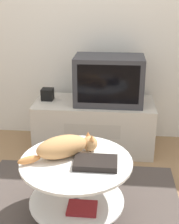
# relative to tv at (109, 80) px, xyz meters

# --- Properties ---
(ground_plane) EXTENTS (12.00, 12.00, 0.00)m
(ground_plane) POSITION_rel_tv_xyz_m (-0.19, -1.09, -0.71)
(ground_plane) COLOR #93704C
(wall_back) EXTENTS (8.00, 0.05, 2.60)m
(wall_back) POSITION_rel_tv_xyz_m (-0.19, 0.35, 0.59)
(wall_back) COLOR silver
(wall_back) RESTS_ON ground_plane
(rug) EXTENTS (1.53, 1.48, 0.02)m
(rug) POSITION_rel_tv_xyz_m (-0.19, -1.09, -0.70)
(rug) COLOR #4C423D
(rug) RESTS_ON ground_plane
(tv_stand) EXTENTS (1.14, 0.50, 0.48)m
(tv_stand) POSITION_rel_tv_xyz_m (-0.13, 0.01, -0.46)
(tv_stand) COLOR beige
(tv_stand) RESTS_ON ground_plane
(tv) EXTENTS (0.63, 0.37, 0.44)m
(tv) POSITION_rel_tv_xyz_m (0.00, 0.00, 0.00)
(tv) COLOR #333338
(tv) RESTS_ON tv_stand
(speaker) EXTENTS (0.11, 0.11, 0.11)m
(speaker) POSITION_rel_tv_xyz_m (-0.59, 0.04, -0.17)
(speaker) COLOR black
(speaker) RESTS_ON tv_stand
(coffee_table) EXTENTS (0.73, 0.73, 0.44)m
(coffee_table) POSITION_rel_tv_xyz_m (-0.17, -1.04, -0.40)
(coffee_table) COLOR #B2B2B7
(coffee_table) RESTS_ON rug
(dvd_box) EXTENTS (0.27, 0.17, 0.04)m
(dvd_box) POSITION_rel_tv_xyz_m (-0.04, -1.09, -0.23)
(dvd_box) COLOR black
(dvd_box) RESTS_ON coffee_table
(cat) EXTENTS (0.49, 0.33, 0.15)m
(cat) POSITION_rel_tv_xyz_m (-0.25, -1.00, -0.17)
(cat) COLOR tan
(cat) RESTS_ON coffee_table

